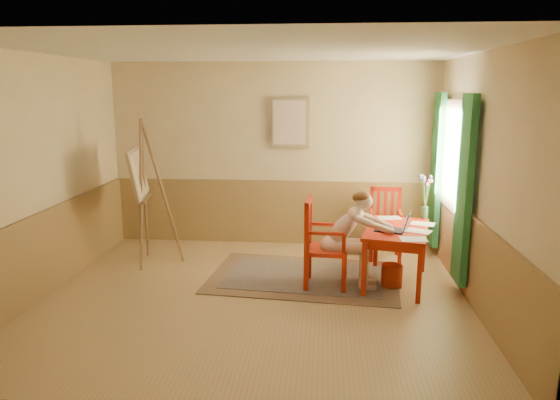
# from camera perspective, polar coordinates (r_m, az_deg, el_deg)

# --- Properties ---
(room) EXTENTS (5.04, 4.54, 2.84)m
(room) POSITION_cam_1_polar(r_m,az_deg,el_deg) (5.86, -2.90, 2.27)
(room) COLOR tan
(room) RESTS_ON ground
(wainscot) EXTENTS (5.00, 4.50, 1.00)m
(wainscot) POSITION_cam_1_polar(r_m,az_deg,el_deg) (6.84, -1.92, -4.05)
(wainscot) COLOR #9F7C46
(wainscot) RESTS_ON room
(window) EXTENTS (0.12, 2.01, 2.20)m
(window) POSITION_cam_1_polar(r_m,az_deg,el_deg) (7.09, 18.15, 2.94)
(window) COLOR white
(window) RESTS_ON room
(wall_portrait) EXTENTS (0.60, 0.05, 0.76)m
(wall_portrait) POSITION_cam_1_polar(r_m,az_deg,el_deg) (7.96, 1.03, 8.48)
(wall_portrait) COLOR #9E855C
(wall_portrait) RESTS_ON room
(rug) EXTENTS (2.54, 1.82, 0.02)m
(rug) POSITION_cam_1_polar(r_m,az_deg,el_deg) (6.84, 2.64, -8.37)
(rug) COLOR #8C7251
(rug) RESTS_ON room
(table) EXTENTS (0.96, 1.33, 0.72)m
(table) POSITION_cam_1_polar(r_m,az_deg,el_deg) (6.60, 12.65, -3.75)
(table) COLOR red
(table) RESTS_ON room
(chair_left) EXTENTS (0.53, 0.51, 1.10)m
(chair_left) POSITION_cam_1_polar(r_m,az_deg,el_deg) (6.40, 4.59, -4.75)
(chair_left) COLOR red
(chair_left) RESTS_ON room
(chair_back) EXTENTS (0.47, 0.49, 1.01)m
(chair_back) POSITION_cam_1_polar(r_m,az_deg,el_deg) (7.62, 11.43, -2.55)
(chair_back) COLOR red
(chair_back) RESTS_ON room
(figure) EXTENTS (0.90, 0.40, 1.21)m
(figure) POSITION_cam_1_polar(r_m,az_deg,el_deg) (6.37, 7.63, -3.79)
(figure) COLOR beige
(figure) RESTS_ON room
(laptop) EXTENTS (0.46, 0.35, 0.25)m
(laptop) POSITION_cam_1_polar(r_m,az_deg,el_deg) (6.40, 12.49, -2.94)
(laptop) COLOR #1E2338
(laptop) RESTS_ON table
(papers) EXTENTS (0.72, 1.23, 0.00)m
(papers) POSITION_cam_1_polar(r_m,az_deg,el_deg) (6.62, 14.10, -2.94)
(papers) COLOR white
(papers) RESTS_ON table
(vase) EXTENTS (0.19, 0.29, 0.58)m
(vase) POSITION_cam_1_polar(r_m,az_deg,el_deg) (7.12, 15.57, 0.20)
(vase) COLOR #3F724C
(vase) RESTS_ON table
(wastebasket) EXTENTS (0.33, 0.33, 0.28)m
(wastebasket) POSITION_cam_1_polar(r_m,az_deg,el_deg) (6.64, 12.13, -8.09)
(wastebasket) COLOR red
(wastebasket) RESTS_ON room
(easel) EXTENTS (0.74, 0.90, 2.02)m
(easel) POSITION_cam_1_polar(r_m,az_deg,el_deg) (7.35, -14.95, 2.24)
(easel) COLOR olive
(easel) RESTS_ON room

